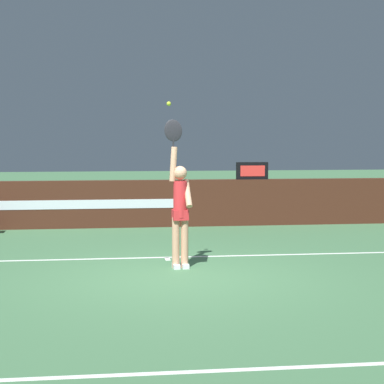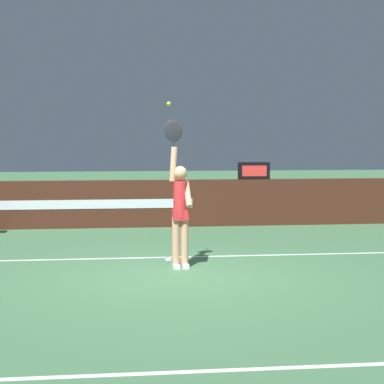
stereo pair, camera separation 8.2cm
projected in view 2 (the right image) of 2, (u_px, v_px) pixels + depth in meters
The scene contains 6 objects.
ground_plane at pixel (176, 276), 10.10m from camera, with size 60.00×60.00×0.00m, color #427148.
court_lines at pixel (185, 295), 8.88m from camera, with size 12.10×5.77×0.00m.
back_wall at pixel (152, 203), 15.56m from camera, with size 17.87×0.26×1.06m.
speed_display at pixel (254, 171), 15.77m from camera, with size 0.73×0.13×0.40m.
tennis_player at pixel (180, 207), 10.65m from camera, with size 0.44×0.38×2.34m.
tennis_ball at pixel (169, 104), 10.48m from camera, with size 0.07×0.07×0.07m.
Camera 2 is at (-0.95, -9.92, 2.07)m, focal length 64.05 mm.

